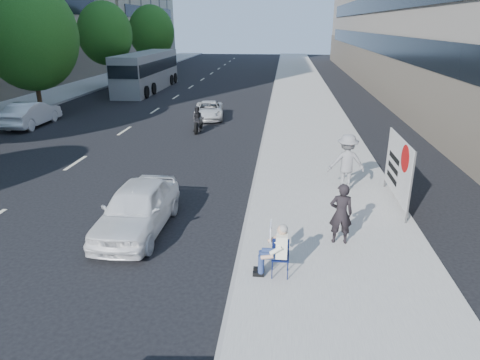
# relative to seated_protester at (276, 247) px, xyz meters

# --- Properties ---
(ground) EXTENTS (160.00, 160.00, 0.00)m
(ground) POSITION_rel_seated_protester_xyz_m (-2.40, 0.18, -0.87)
(ground) COLOR black
(ground) RESTS_ON ground
(near_sidewalk) EXTENTS (5.00, 120.00, 0.15)m
(near_sidewalk) POSITION_rel_seated_protester_xyz_m (1.60, 20.18, -0.80)
(near_sidewalk) COLOR gray
(near_sidewalk) RESTS_ON ground
(far_sidewalk) EXTENTS (4.50, 120.00, 0.15)m
(far_sidewalk) POSITION_rel_seated_protester_xyz_m (-19.15, 20.18, -0.80)
(far_sidewalk) COLOR gray
(far_sidewalk) RESTS_ON ground
(tree_far_c) EXTENTS (6.00, 6.00, 8.47)m
(tree_far_c) POSITION_rel_seated_protester_xyz_m (-16.10, 18.18, 4.15)
(tree_far_c) COLOR #382616
(tree_far_c) RESTS_ON ground
(tree_far_d) EXTENTS (4.80, 4.80, 7.65)m
(tree_far_d) POSITION_rel_seated_protester_xyz_m (-16.10, 30.18, 4.01)
(tree_far_d) COLOR #382616
(tree_far_d) RESTS_ON ground
(tree_far_e) EXTENTS (5.40, 5.40, 7.89)m
(tree_far_e) POSITION_rel_seated_protester_xyz_m (-16.10, 44.18, 3.91)
(tree_far_e) COLOR #382616
(tree_far_e) RESTS_ON ground
(seated_protester) EXTENTS (0.83, 1.11, 1.31)m
(seated_protester) POSITION_rel_seated_protester_xyz_m (0.00, 0.00, 0.00)
(seated_protester) COLOR #121D52
(seated_protester) RESTS_ON near_sidewalk
(jogger) EXTENTS (1.37, 0.87, 2.01)m
(jogger) POSITION_rel_seated_protester_xyz_m (2.32, 5.80, 0.28)
(jogger) COLOR slate
(jogger) RESTS_ON near_sidewalk
(pedestrian_woman) EXTENTS (0.62, 0.41, 1.69)m
(pedestrian_woman) POSITION_rel_seated_protester_xyz_m (1.67, 1.76, 0.12)
(pedestrian_woman) COLOR black
(pedestrian_woman) RESTS_ON near_sidewalk
(protest_banner) EXTENTS (0.08, 3.06, 2.20)m
(protest_banner) POSITION_rel_seated_protester_xyz_m (3.78, 4.66, 0.53)
(protest_banner) COLOR #4C4C4C
(protest_banner) RESTS_ON near_sidewalk
(white_sedan_near) EXTENTS (1.75, 4.20, 1.42)m
(white_sedan_near) POSITION_rel_seated_protester_xyz_m (-4.05, 2.18, -0.16)
(white_sedan_near) COLOR white
(white_sedan_near) RESTS_ON ground
(white_sedan_mid) EXTENTS (1.56, 4.39, 1.44)m
(white_sedan_mid) POSITION_rel_seated_protester_xyz_m (-14.76, 14.83, -0.15)
(white_sedan_mid) COLOR white
(white_sedan_mid) RESTS_ON ground
(white_sedan_far) EXTENTS (2.25, 4.01, 1.06)m
(white_sedan_far) POSITION_rel_seated_protester_xyz_m (-4.68, 18.01, -0.34)
(white_sedan_far) COLOR silver
(white_sedan_far) RESTS_ON ground
(motorcycle) EXTENTS (0.71, 2.04, 1.42)m
(motorcycle) POSITION_rel_seated_protester_xyz_m (-4.68, 14.43, -0.24)
(motorcycle) COLOR black
(motorcycle) RESTS_ON ground
(bus) EXTENTS (2.75, 12.06, 3.30)m
(bus) POSITION_rel_seated_protester_xyz_m (-12.38, 29.85, 0.76)
(bus) COLOR gray
(bus) RESTS_ON ground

